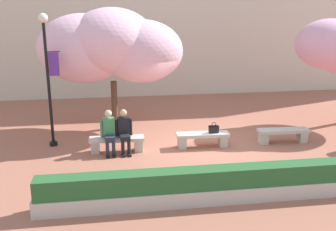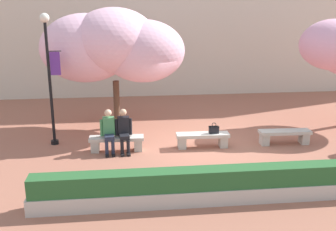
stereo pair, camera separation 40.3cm
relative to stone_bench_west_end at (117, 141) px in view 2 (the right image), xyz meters
The scene contains 10 objects.
ground_plane 2.64m from the stone_bench_west_end, ahead, with size 100.00×100.00×0.00m, color #9E604C.
stone_bench_west_end is the anchor object (origin of this frame).
stone_bench_near_west 2.63m from the stone_bench_west_end, ahead, with size 1.64×0.48×0.45m.
stone_bench_center 5.25m from the stone_bench_west_end, ahead, with size 1.64×0.48×0.45m.
person_seated_left 0.46m from the stone_bench_west_end, 166.06° to the right, with size 0.51×0.70×1.29m.
person_seated_right 0.46m from the stone_bench_west_end, 13.29° to the right, with size 0.51×0.70×1.29m.
handbag 2.98m from the stone_bench_west_end, ahead, with size 0.30×0.15×0.34m.
cherry_tree_main 3.48m from the stone_bench_west_end, 92.15° to the left, with size 4.86×3.19×4.18m.
lamp_post_with_banner 3.00m from the stone_bench_west_end, 156.85° to the left, with size 0.54×0.28×4.02m.
planter_hedge_foreground 4.33m from the stone_bench_west_end, 52.63° to the right, with size 8.96×0.50×0.80m.
Camera 2 is at (-2.37, -11.21, 4.27)m, focal length 42.00 mm.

